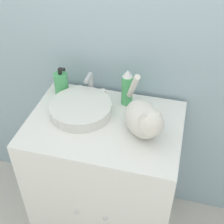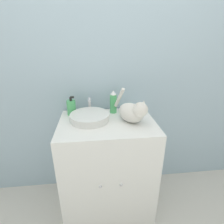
% 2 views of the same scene
% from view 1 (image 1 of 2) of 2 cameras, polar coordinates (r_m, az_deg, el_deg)
% --- Properties ---
extents(wall_back, '(6.00, 0.05, 2.50)m').
position_cam_1_polar(wall_back, '(1.56, 1.63, 16.67)').
color(wall_back, '#9EB7C6').
rests_on(wall_back, ground_plane).
extents(vanity_cabinet, '(0.75, 0.55, 0.85)m').
position_cam_1_polar(vanity_cabinet, '(1.82, -1.19, -12.10)').
color(vanity_cabinet, white).
rests_on(vanity_cabinet, ground_plane).
extents(sink_basin, '(0.31, 0.31, 0.06)m').
position_cam_1_polar(sink_basin, '(1.55, -5.72, 0.65)').
color(sink_basin, white).
rests_on(sink_basin, vanity_cabinet).
extents(faucet, '(0.16, 0.09, 0.14)m').
position_cam_1_polar(faucet, '(1.66, -3.95, 4.83)').
color(faucet, silver).
rests_on(faucet, vanity_cabinet).
extents(cat, '(0.25, 0.34, 0.24)m').
position_cam_1_polar(cat, '(1.40, 5.89, -1.25)').
color(cat, silver).
rests_on(cat, vanity_cabinet).
extents(soap_bottle, '(0.07, 0.07, 0.16)m').
position_cam_1_polar(soap_bottle, '(1.68, -9.25, 5.18)').
color(soap_bottle, '#4CB266').
rests_on(soap_bottle, vanity_cabinet).
extents(spray_bottle, '(0.06, 0.06, 0.20)m').
position_cam_1_polar(spray_bottle, '(1.57, 2.79, 4.47)').
color(spray_bottle, '#4CB266').
rests_on(spray_bottle, vanity_cabinet).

